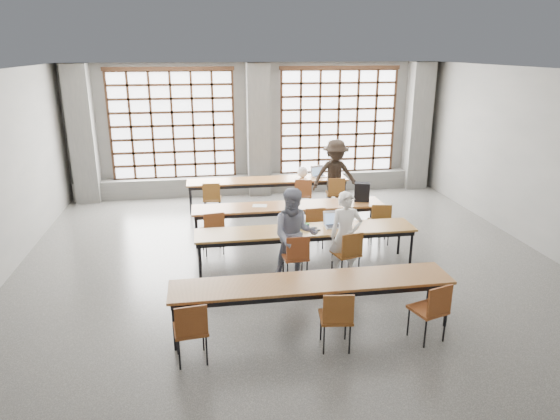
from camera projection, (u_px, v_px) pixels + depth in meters
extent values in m
plane|color=#464644|center=(293.00, 273.00, 8.97)|extent=(11.00, 11.00, 0.00)
plane|color=silver|center=(295.00, 72.00, 7.89)|extent=(11.00, 11.00, 0.00)
plane|color=slate|center=(257.00, 129.00, 13.59)|extent=(10.00, 0.00, 10.00)
plane|color=slate|center=(448.00, 386.00, 3.27)|extent=(10.00, 0.00, 10.00)
cube|color=#5B5B58|center=(83.00, 135.00, 12.66)|extent=(0.60, 0.55, 3.50)
cube|color=#5B5B58|center=(258.00, 130.00, 13.33)|extent=(0.60, 0.55, 3.50)
cube|color=#5B5B58|center=(417.00, 126.00, 14.00)|extent=(0.60, 0.55, 3.50)
cube|color=white|center=(173.00, 125.00, 13.19)|extent=(3.20, 0.02, 2.80)
cube|color=black|center=(173.00, 126.00, 13.12)|extent=(3.20, 0.05, 2.80)
cube|color=black|center=(176.00, 179.00, 13.57)|extent=(3.32, 0.07, 0.10)
cube|color=black|center=(169.00, 69.00, 12.67)|extent=(3.32, 0.07, 0.10)
cube|color=white|center=(338.00, 122.00, 13.86)|extent=(3.20, 0.02, 2.80)
cube|color=black|center=(338.00, 122.00, 13.79)|extent=(3.20, 0.05, 2.80)
cube|color=black|center=(336.00, 173.00, 14.24)|extent=(3.32, 0.07, 0.10)
cube|color=black|center=(340.00, 68.00, 13.34)|extent=(3.32, 0.07, 0.10)
cube|color=#5B5B58|center=(259.00, 184.00, 13.87)|extent=(9.80, 0.35, 0.50)
cube|color=brown|center=(268.00, 180.00, 12.45)|extent=(4.00, 0.70, 0.04)
cube|color=black|center=(268.00, 182.00, 12.47)|extent=(3.90, 0.64, 0.08)
cylinder|color=black|center=(190.00, 201.00, 12.01)|extent=(0.05, 0.05, 0.69)
cylinder|color=black|center=(191.00, 194.00, 12.55)|extent=(0.05, 0.05, 0.69)
cylinder|color=black|center=(345.00, 194.00, 12.58)|extent=(0.05, 0.05, 0.69)
cylinder|color=black|center=(338.00, 188.00, 13.12)|extent=(0.05, 0.05, 0.69)
cube|color=brown|center=(288.00, 206.00, 10.41)|extent=(4.00, 0.70, 0.04)
cube|color=black|center=(288.00, 209.00, 10.43)|extent=(3.90, 0.64, 0.08)
cylinder|color=black|center=(196.00, 232.00, 9.97)|extent=(0.05, 0.05, 0.69)
cylinder|color=black|center=(196.00, 223.00, 10.51)|extent=(0.05, 0.05, 0.69)
cylinder|color=black|center=(380.00, 222.00, 10.54)|extent=(0.05, 0.05, 0.69)
cylinder|color=black|center=(371.00, 214.00, 11.08)|extent=(0.05, 0.05, 0.69)
cube|color=brown|center=(306.00, 230.00, 9.03)|extent=(4.00, 0.70, 0.04)
cube|color=black|center=(306.00, 233.00, 9.05)|extent=(3.90, 0.64, 0.08)
cylinder|color=black|center=(200.00, 262.00, 8.58)|extent=(0.05, 0.05, 0.69)
cylinder|color=black|center=(200.00, 249.00, 9.13)|extent=(0.05, 0.05, 0.69)
cylinder|color=black|center=(411.00, 249.00, 9.15)|extent=(0.05, 0.05, 0.69)
cylinder|color=black|center=(399.00, 237.00, 9.70)|extent=(0.05, 0.05, 0.69)
cube|color=brown|center=(312.00, 282.00, 7.03)|extent=(4.00, 0.70, 0.04)
cube|color=black|center=(312.00, 286.00, 7.05)|extent=(3.90, 0.64, 0.08)
cylinder|color=black|center=(175.00, 327.00, 6.58)|extent=(0.05, 0.05, 0.69)
cylinder|color=black|center=(176.00, 306.00, 7.13)|extent=(0.05, 0.05, 0.69)
cylinder|color=black|center=(447.00, 305.00, 7.16)|extent=(0.05, 0.05, 0.69)
cylinder|color=black|center=(429.00, 287.00, 7.70)|extent=(0.05, 0.05, 0.69)
cube|color=brown|center=(212.00, 199.00, 11.81)|extent=(0.46, 0.46, 0.04)
cube|color=brown|center=(211.00, 192.00, 11.55)|extent=(0.40, 0.07, 0.40)
cylinder|color=black|center=(213.00, 208.00, 11.88)|extent=(0.02, 0.02, 0.45)
cube|color=brown|center=(303.00, 195.00, 12.14)|extent=(0.50, 0.50, 0.04)
cube|color=brown|center=(303.00, 188.00, 11.88)|extent=(0.40, 0.12, 0.40)
cylinder|color=black|center=(303.00, 203.00, 12.21)|extent=(0.02, 0.02, 0.45)
cube|color=brown|center=(335.00, 193.00, 12.26)|extent=(0.46, 0.46, 0.04)
cube|color=brown|center=(337.00, 186.00, 11.99)|extent=(0.40, 0.07, 0.40)
cylinder|color=black|center=(335.00, 202.00, 12.33)|extent=(0.02, 0.02, 0.45)
cube|color=brown|center=(213.00, 231.00, 9.74)|extent=(0.48, 0.48, 0.04)
cube|color=brown|center=(214.00, 223.00, 9.49)|extent=(0.40, 0.09, 0.40)
cylinder|color=black|center=(213.00, 242.00, 9.81)|extent=(0.02, 0.02, 0.45)
cube|color=brown|center=(313.00, 226.00, 10.04)|extent=(0.43, 0.43, 0.04)
cube|color=brown|center=(315.00, 218.00, 9.78)|extent=(0.40, 0.04, 0.40)
cylinder|color=black|center=(312.00, 236.00, 10.11)|extent=(0.02, 0.02, 0.45)
cube|color=brown|center=(379.00, 222.00, 10.24)|extent=(0.49, 0.49, 0.04)
cube|color=brown|center=(382.00, 214.00, 9.98)|extent=(0.40, 0.10, 0.40)
cylinder|color=black|center=(379.00, 232.00, 10.31)|extent=(0.02, 0.02, 0.45)
cube|color=brown|center=(295.00, 257.00, 8.55)|extent=(0.44, 0.44, 0.04)
cube|color=brown|center=(298.00, 248.00, 8.29)|extent=(0.40, 0.05, 0.40)
cylinder|color=black|center=(295.00, 268.00, 8.62)|extent=(0.02, 0.02, 0.45)
cube|color=brown|center=(346.00, 253.00, 8.68)|extent=(0.51, 0.51, 0.04)
cube|color=brown|center=(352.00, 245.00, 8.44)|extent=(0.39, 0.13, 0.40)
cylinder|color=black|center=(345.00, 265.00, 8.75)|extent=(0.02, 0.02, 0.45)
cube|color=brown|center=(191.00, 329.00, 6.34)|extent=(0.47, 0.47, 0.04)
cube|color=brown|center=(191.00, 321.00, 6.09)|extent=(0.40, 0.08, 0.40)
cylinder|color=black|center=(192.00, 345.00, 6.41)|extent=(0.02, 0.02, 0.45)
cube|color=brown|center=(336.00, 317.00, 6.62)|extent=(0.47, 0.47, 0.04)
cube|color=brown|center=(338.00, 309.00, 6.36)|extent=(0.40, 0.08, 0.40)
cylinder|color=black|center=(335.00, 332.00, 6.69)|extent=(0.02, 0.02, 0.45)
cube|color=brown|center=(428.00, 310.00, 6.82)|extent=(0.53, 0.53, 0.04)
cube|color=brown|center=(440.00, 301.00, 6.58)|extent=(0.39, 0.15, 0.40)
cylinder|color=black|center=(426.00, 324.00, 6.89)|extent=(0.02, 0.02, 0.45)
imported|color=white|center=(346.00, 235.00, 8.63)|extent=(0.59, 0.42, 1.54)
imported|color=navy|center=(295.00, 235.00, 8.48)|extent=(0.87, 0.71, 1.64)
imported|color=black|center=(335.00, 176.00, 12.17)|extent=(1.18, 0.73, 1.77)
cube|color=#ABABB0|center=(335.00, 226.00, 9.15)|extent=(0.37, 0.27, 0.02)
cube|color=black|center=(335.00, 226.00, 9.13)|extent=(0.30, 0.19, 0.00)
cube|color=#ABABB0|center=(333.00, 218.00, 9.24)|extent=(0.36, 0.08, 0.26)
cube|color=#8BB2F1|center=(333.00, 219.00, 9.24)|extent=(0.31, 0.06, 0.21)
cube|color=#B6B6BB|center=(320.00, 176.00, 12.69)|extent=(0.42, 0.36, 0.02)
cube|color=black|center=(320.00, 176.00, 12.68)|extent=(0.34, 0.26, 0.00)
cube|color=#B6B6BB|center=(317.00, 171.00, 12.77)|extent=(0.36, 0.17, 0.26)
cube|color=#84AFE5|center=(317.00, 172.00, 12.77)|extent=(0.31, 0.14, 0.21)
ellipsoid|color=white|center=(357.00, 226.00, 9.14)|extent=(0.11, 0.08, 0.04)
cube|color=#2D8C3E|center=(302.00, 226.00, 9.07)|extent=(0.27, 0.16, 0.09)
cube|color=black|center=(317.00, 230.00, 8.95)|extent=(0.14, 0.10, 0.01)
cube|color=silver|center=(260.00, 206.00, 10.36)|extent=(0.33, 0.27, 0.00)
cube|color=white|center=(293.00, 205.00, 10.42)|extent=(0.32, 0.24, 0.00)
cube|color=black|center=(362.00, 192.00, 10.63)|extent=(0.36, 0.28, 0.40)
ellipsoid|color=white|center=(303.00, 172.00, 12.58)|extent=(0.30, 0.26, 0.29)
cube|color=#AA2C15|center=(191.00, 326.00, 6.33)|extent=(0.21, 0.13, 0.06)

